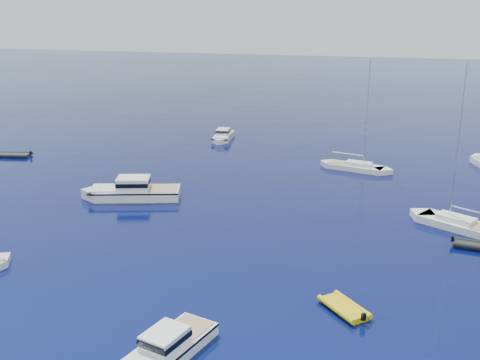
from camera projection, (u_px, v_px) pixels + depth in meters
The scene contains 9 objects.
ground at pixel (135, 306), 36.18m from camera, with size 400.00×400.00×0.00m, color navy.
motor_cruiser_near at pixel (164, 359), 30.68m from camera, with size 2.43×7.95×2.09m, color white, non-canonical shape.
motor_cruiser_centre at pixel (132, 198), 56.68m from camera, with size 3.22×10.52×2.76m, color silver, non-canonical shape.
motor_cruiser_horizon at pixel (223, 140), 81.87m from camera, with size 2.32×7.57×1.99m, color white, non-canonical shape.
sailboat_mid_r at pixel (459, 229), 48.84m from camera, with size 2.57×9.88×14.52m, color white, non-canonical shape.
sailboat_centre at pixel (355, 170), 66.59m from camera, with size 2.38×9.16×13.46m, color silver, non-canonical shape.
tender_yellow at pixel (344, 311), 35.59m from camera, with size 2.02×3.68×0.95m, color #DEBF0D, non-canonical shape.
tender_grey_near at pixel (472, 248), 44.96m from camera, with size 1.74×3.07×0.95m, color black, non-canonical shape.
tender_grey_far at pixel (14, 156), 72.54m from camera, with size 2.32×4.36×0.95m, color black, non-canonical shape.
Camera 1 is at (15.42, -29.14, 18.21)m, focal length 42.49 mm.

